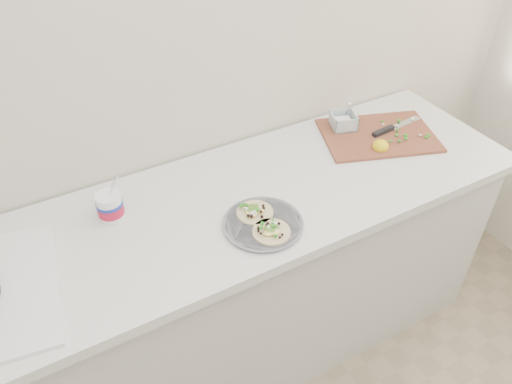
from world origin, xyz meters
TOP-DOWN VIEW (x-y plane):
  - counter at (0.00, 1.43)m, footprint 2.44×0.66m
  - taco_plate at (0.15, 1.26)m, footprint 0.27×0.27m
  - tub at (-0.27, 1.53)m, footprint 0.09×0.09m
  - cutboard at (0.83, 1.50)m, footprint 0.53×0.45m

SIDE VIEW (x-z plane):
  - counter at x=0.00m, z-range 0.00..0.90m
  - taco_plate at x=0.15m, z-range 0.90..0.94m
  - cutboard at x=0.83m, z-range 0.88..0.95m
  - tub at x=-0.27m, z-range 0.87..1.06m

